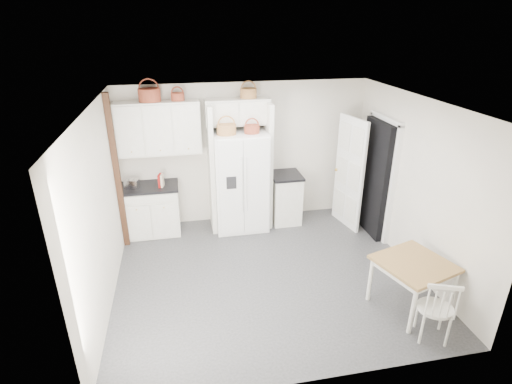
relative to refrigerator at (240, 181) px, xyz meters
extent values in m
plane|color=#2E2F31|center=(0.15, -1.64, -0.91)|extent=(4.50, 4.50, 0.00)
plane|color=white|center=(0.15, -1.64, 1.69)|extent=(4.50, 4.50, 0.00)
plane|color=beige|center=(0.15, 0.36, 0.39)|extent=(4.50, 0.00, 4.50)
plane|color=beige|center=(-2.10, -1.64, 0.39)|extent=(0.00, 4.00, 4.00)
plane|color=beige|center=(2.40, -1.64, 0.39)|extent=(0.00, 4.00, 4.00)
cube|color=white|center=(0.00, 0.00, 0.00)|extent=(0.94, 0.75, 1.81)
cube|color=beige|center=(-1.60, 0.06, -0.47)|extent=(0.95, 0.60, 0.88)
cube|color=beige|center=(0.86, 0.06, -0.45)|extent=(0.52, 0.62, 0.91)
cube|color=olive|center=(1.85, -2.72, -0.55)|extent=(1.06, 1.06, 0.71)
cube|color=beige|center=(1.82, -3.28, -0.47)|extent=(0.53, 0.51, 0.86)
cube|color=black|center=(-1.60, 0.06, -0.01)|extent=(0.99, 0.64, 0.04)
cube|color=black|center=(0.86, 0.06, 0.03)|extent=(0.56, 0.66, 0.04)
cube|color=silver|center=(-1.88, -0.01, 0.09)|extent=(0.26, 0.20, 0.16)
cube|color=#9B0F0D|center=(-1.41, -0.02, 0.13)|extent=(0.07, 0.16, 0.23)
cube|color=beige|center=(-1.37, -0.02, 0.13)|extent=(0.06, 0.15, 0.22)
cylinder|color=maroon|center=(-1.45, 0.19, 1.55)|extent=(0.36, 0.36, 0.21)
cylinder|color=maroon|center=(-1.00, 0.19, 1.51)|extent=(0.22, 0.22, 0.13)
cylinder|color=#99592C|center=(0.19, 0.19, 1.53)|extent=(0.28, 0.28, 0.16)
cylinder|color=#99592C|center=(-0.24, -0.10, 0.99)|extent=(0.32, 0.32, 0.17)
cylinder|color=maroon|center=(0.20, -0.10, 0.98)|extent=(0.26, 0.26, 0.14)
cube|color=beige|center=(-1.35, 0.19, 0.99)|extent=(1.40, 0.34, 0.90)
cube|color=beige|center=(0.00, 0.19, 1.22)|extent=(1.12, 0.34, 0.45)
cube|color=beige|center=(-0.51, 0.06, 0.24)|extent=(0.08, 0.60, 2.30)
cube|color=beige|center=(0.51, 0.06, 0.24)|extent=(0.08, 0.60, 2.30)
cube|color=black|center=(-2.05, -0.29, 0.39)|extent=(0.09, 0.09, 2.60)
cube|color=black|center=(2.31, -0.64, 0.12)|extent=(0.18, 0.85, 2.05)
cube|color=white|center=(1.95, -0.31, 0.12)|extent=(0.21, 0.79, 2.05)
camera|label=1|loc=(-1.01, -6.61, 2.70)|focal=28.00mm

